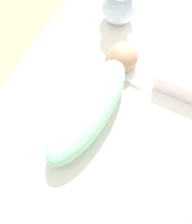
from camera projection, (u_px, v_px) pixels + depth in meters
ground_plane at (103, 132)px, 1.42m from camera, size 12.00×12.00×0.00m
bed_mattress at (104, 125)px, 1.34m from camera, size 1.51×0.90×0.17m
burp_cloth at (134, 60)px, 1.37m from camera, size 0.23×0.15×0.02m
swaddled_baby at (92, 102)px, 1.21m from camera, size 0.61×0.21×0.15m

